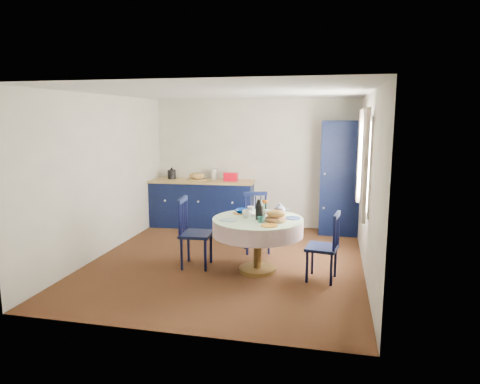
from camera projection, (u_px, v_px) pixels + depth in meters
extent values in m
plane|color=black|center=(227.00, 261.00, 6.48)|extent=(4.50, 4.50, 0.00)
plane|color=white|center=(226.00, 92.00, 6.05)|extent=(4.50, 4.50, 0.00)
cube|color=beige|center=(255.00, 163.00, 8.43)|extent=(4.00, 0.02, 2.50)
cube|color=beige|center=(103.00, 176.00, 6.69)|extent=(0.02, 4.50, 2.50)
cube|color=beige|center=(368.00, 184.00, 5.84)|extent=(0.02, 4.50, 2.50)
plane|color=white|center=(367.00, 164.00, 6.08)|extent=(0.00, 1.20, 1.20)
cube|color=beige|center=(365.00, 165.00, 5.42)|extent=(0.05, 0.34, 1.45)
cube|color=beige|center=(359.00, 156.00, 6.76)|extent=(0.05, 0.34, 1.45)
cube|color=black|center=(202.00, 204.00, 8.50)|extent=(2.05, 0.71, 0.89)
cube|color=tan|center=(202.00, 181.00, 8.42)|extent=(2.11, 0.76, 0.04)
cube|color=#AB0315|center=(231.00, 177.00, 8.33)|extent=(0.27, 0.15, 0.16)
cube|color=tan|center=(197.00, 180.00, 8.38)|extent=(0.35, 0.26, 0.02)
ellipsoid|color=#BB8548|center=(197.00, 176.00, 8.37)|extent=(0.31, 0.20, 0.13)
cylinder|color=silver|center=(214.00, 174.00, 8.52)|extent=(0.12, 0.12, 0.22)
cube|color=black|center=(341.00, 178.00, 7.87)|extent=(0.74, 0.53, 2.09)
cylinder|color=white|center=(325.00, 174.00, 7.65)|extent=(0.04, 0.02, 0.04)
cylinder|color=white|center=(323.00, 208.00, 7.76)|extent=(0.04, 0.02, 0.04)
cylinder|color=#503617|center=(257.00, 269.00, 6.06)|extent=(0.52, 0.52, 0.05)
cylinder|color=#503617|center=(258.00, 245.00, 6.00)|extent=(0.11, 0.11, 0.69)
cylinder|color=#503617|center=(258.00, 220.00, 5.94)|extent=(1.20, 1.20, 0.03)
cylinder|color=white|center=(258.00, 227.00, 5.95)|extent=(1.26, 1.26, 0.22)
cylinder|color=white|center=(258.00, 219.00, 5.93)|extent=(1.26, 1.26, 0.01)
cylinder|color=#8BBCC2|center=(228.00, 220.00, 5.83)|extent=(0.22, 0.22, 0.01)
cylinder|color=orange|center=(269.00, 225.00, 5.53)|extent=(0.22, 0.22, 0.01)
cylinder|color=navy|center=(293.00, 218.00, 5.93)|extent=(0.22, 0.22, 0.01)
cylinder|color=#8BA864|center=(265.00, 213.00, 6.27)|extent=(0.22, 0.22, 0.01)
cylinder|color=orange|center=(240.00, 213.00, 6.24)|extent=(0.22, 0.22, 0.01)
cylinder|color=#AB6F44|center=(276.00, 219.00, 5.78)|extent=(0.28, 0.28, 0.05)
ellipsoid|color=#BB8548|center=(276.00, 214.00, 5.76)|extent=(0.26, 0.16, 0.11)
cube|color=silver|center=(255.00, 215.00, 6.05)|extent=(0.10, 0.07, 0.04)
cylinder|color=black|center=(205.00, 255.00, 6.01)|extent=(0.04, 0.04, 0.47)
cylinder|color=black|center=(211.00, 248.00, 6.37)|extent=(0.04, 0.04, 0.47)
cylinder|color=black|center=(182.00, 254.00, 6.06)|extent=(0.04, 0.04, 0.47)
cylinder|color=black|center=(188.00, 247.00, 6.42)|extent=(0.04, 0.04, 0.47)
cube|color=black|center=(196.00, 234.00, 6.17)|extent=(0.46, 0.48, 0.04)
cylinder|color=black|center=(179.00, 219.00, 5.98)|extent=(0.04, 0.04, 0.52)
cylinder|color=black|center=(186.00, 213.00, 6.33)|extent=(0.04, 0.04, 0.52)
cube|color=black|center=(182.00, 200.00, 6.11)|extent=(0.07, 0.41, 0.06)
cylinder|color=black|center=(181.00, 219.00, 6.06)|extent=(0.02, 0.02, 0.43)
cylinder|color=black|center=(183.00, 218.00, 6.16)|extent=(0.02, 0.02, 0.43)
cylinder|color=black|center=(185.00, 216.00, 6.25)|extent=(0.02, 0.02, 0.43)
cylinder|color=black|center=(247.00, 241.00, 6.74)|extent=(0.04, 0.04, 0.43)
cylinder|color=black|center=(269.00, 241.00, 6.77)|extent=(0.04, 0.04, 0.43)
cylinder|color=black|center=(245.00, 236.00, 7.06)|extent=(0.04, 0.04, 0.43)
cylinder|color=black|center=(266.00, 235.00, 7.09)|extent=(0.04, 0.04, 0.43)
cube|color=black|center=(257.00, 224.00, 6.87)|extent=(0.53, 0.52, 0.04)
cylinder|color=black|center=(245.00, 207.00, 6.99)|extent=(0.04, 0.04, 0.49)
cylinder|color=black|center=(266.00, 207.00, 7.03)|extent=(0.04, 0.04, 0.49)
cube|color=black|center=(255.00, 194.00, 6.97)|extent=(0.38, 0.16, 0.06)
cylinder|color=black|center=(250.00, 208.00, 7.00)|extent=(0.02, 0.02, 0.40)
cylinder|color=black|center=(255.00, 208.00, 7.01)|extent=(0.02, 0.02, 0.40)
cylinder|color=black|center=(261.00, 208.00, 7.02)|extent=(0.02, 0.02, 0.40)
cylinder|color=black|center=(312.00, 259.00, 5.92)|extent=(0.04, 0.04, 0.42)
cylinder|color=black|center=(307.00, 267.00, 5.61)|extent=(0.04, 0.04, 0.42)
cylinder|color=black|center=(335.00, 262.00, 5.80)|extent=(0.04, 0.04, 0.42)
cylinder|color=black|center=(331.00, 270.00, 5.50)|extent=(0.04, 0.04, 0.42)
cube|color=black|center=(322.00, 248.00, 5.67)|extent=(0.45, 0.47, 0.04)
cylinder|color=black|center=(338.00, 229.00, 5.71)|extent=(0.04, 0.04, 0.47)
cylinder|color=black|center=(334.00, 235.00, 5.41)|extent=(0.04, 0.04, 0.47)
cube|color=black|center=(337.00, 215.00, 5.52)|extent=(0.10, 0.38, 0.06)
cylinder|color=black|center=(337.00, 231.00, 5.65)|extent=(0.02, 0.02, 0.40)
cylinder|color=black|center=(336.00, 233.00, 5.56)|extent=(0.02, 0.02, 0.40)
cylinder|color=black|center=(335.00, 235.00, 5.48)|extent=(0.02, 0.02, 0.40)
imported|color=silver|center=(247.00, 214.00, 5.99)|extent=(0.13, 0.13, 0.10)
imported|color=#25685D|center=(261.00, 220.00, 5.69)|extent=(0.09, 0.09, 0.08)
imported|color=black|center=(279.00, 211.00, 6.15)|extent=(0.13, 0.13, 0.10)
imported|color=silver|center=(251.00, 209.00, 6.30)|extent=(0.10, 0.10, 0.09)
imported|color=navy|center=(244.00, 211.00, 6.24)|extent=(0.25, 0.25, 0.06)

